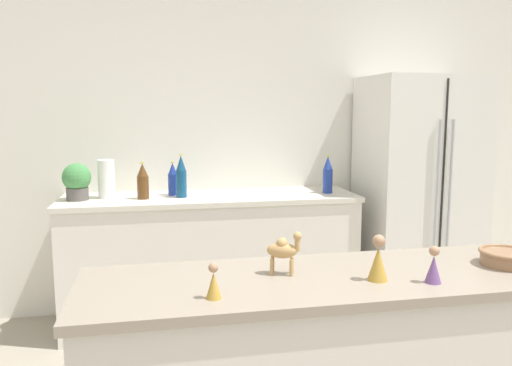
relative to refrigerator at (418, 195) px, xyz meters
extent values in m
cube|color=silver|center=(-1.18, 0.38, 0.37)|extent=(8.00, 0.06, 2.55)
cube|color=silver|center=(-1.60, 0.05, -0.45)|extent=(2.08, 0.60, 0.90)
cube|color=silver|center=(-1.60, 0.05, 0.02)|extent=(2.11, 0.63, 0.03)
cube|color=silver|center=(0.00, 0.00, 0.00)|extent=(0.83, 0.67, 1.80)
cube|color=black|center=(0.00, -0.34, 0.00)|extent=(0.01, 0.01, 1.73)
cylinder|color=#B2B5BA|center=(-0.05, -0.35, 0.09)|extent=(0.02, 0.02, 0.99)
cylinder|color=#B2B5BA|center=(0.05, -0.35, 0.09)|extent=(0.02, 0.02, 0.99)
cube|color=gray|center=(-1.24, -1.82, 0.02)|extent=(2.07, 0.55, 0.03)
cylinder|color=#595451|center=(-2.52, 0.03, 0.08)|extent=(0.15, 0.15, 0.09)
sphere|color=#478E4C|center=(-2.52, 0.03, 0.20)|extent=(0.19, 0.19, 0.19)
cylinder|color=white|center=(-2.33, 0.08, 0.17)|extent=(0.12, 0.12, 0.27)
cylinder|color=navy|center=(-1.81, 0.01, 0.13)|extent=(0.07, 0.07, 0.19)
cone|color=navy|center=(-1.81, 0.01, 0.28)|extent=(0.07, 0.07, 0.11)
cylinder|color=gold|center=(-1.81, 0.01, 0.34)|extent=(0.03, 0.03, 0.01)
cylinder|color=navy|center=(-1.87, 0.11, 0.11)|extent=(0.07, 0.07, 0.15)
cone|color=navy|center=(-1.87, 0.11, 0.23)|extent=(0.07, 0.07, 0.08)
cylinder|color=gold|center=(-1.87, 0.11, 0.28)|extent=(0.02, 0.02, 0.01)
cylinder|color=brown|center=(-2.08, 0.00, 0.12)|extent=(0.08, 0.08, 0.16)
cone|color=brown|center=(-2.08, 0.00, 0.24)|extent=(0.08, 0.08, 0.09)
cylinder|color=gold|center=(-2.08, 0.00, 0.29)|extent=(0.03, 0.03, 0.01)
cylinder|color=navy|center=(-0.74, -0.01, 0.13)|extent=(0.07, 0.07, 0.18)
cone|color=navy|center=(-0.74, -0.01, 0.26)|extent=(0.07, 0.07, 0.10)
cylinder|color=gold|center=(-0.74, -0.01, 0.32)|extent=(0.03, 0.03, 0.01)
cylinder|color=#8C6647|center=(-0.64, -1.83, 0.07)|extent=(0.19, 0.19, 0.05)
torus|color=#8C6647|center=(-0.64, -1.83, 0.09)|extent=(0.20, 0.20, 0.02)
ellipsoid|color=tan|center=(-1.53, -1.77, 0.13)|extent=(0.13, 0.09, 0.06)
sphere|color=tan|center=(-1.53, -1.77, 0.16)|extent=(0.04, 0.04, 0.04)
cylinder|color=tan|center=(-1.48, -1.79, 0.16)|extent=(0.02, 0.02, 0.06)
sphere|color=tan|center=(-1.48, -1.79, 0.19)|extent=(0.03, 0.03, 0.03)
cylinder|color=tan|center=(-1.49, -1.76, 0.07)|extent=(0.01, 0.01, 0.06)
cylinder|color=tan|center=(-1.50, -1.80, 0.07)|extent=(0.01, 0.01, 0.06)
cylinder|color=tan|center=(-1.56, -1.74, 0.07)|extent=(0.01, 0.01, 0.06)
cylinder|color=tan|center=(-1.57, -1.77, 0.07)|extent=(0.01, 0.01, 0.06)
cone|color=#B28933|center=(-1.81, -1.96, 0.08)|extent=(0.05, 0.05, 0.09)
sphere|color=#A37A5B|center=(-1.81, -1.96, 0.14)|extent=(0.03, 0.03, 0.03)
cone|color=#B28933|center=(-1.21, -1.90, 0.10)|extent=(0.07, 0.07, 0.12)
sphere|color=#A37A5B|center=(-1.21, -1.90, 0.18)|extent=(0.05, 0.05, 0.05)
cone|color=#6B4784|center=(-1.03, -1.96, 0.09)|extent=(0.06, 0.06, 0.10)
sphere|color=#A37A5B|center=(-1.03, -1.96, 0.16)|extent=(0.04, 0.04, 0.04)
camera|label=1|loc=(-1.97, -3.50, 0.64)|focal=35.00mm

